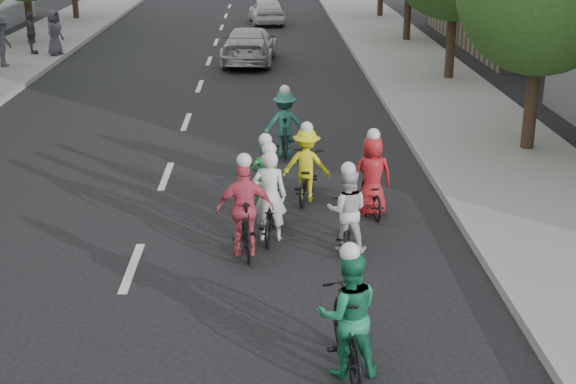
{
  "coord_description": "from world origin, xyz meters",
  "views": [
    {
      "loc": [
        2.3,
        -12.47,
        5.7
      ],
      "look_at": [
        2.68,
        0.96,
        1.0
      ],
      "focal_mm": 50.0,
      "sensor_mm": 36.0,
      "label": 1
    }
  ],
  "objects_px": {
    "cyclist_4": "(371,184)",
    "cyclist_5": "(266,187)",
    "follow_car_trail": "(266,10)",
    "cyclist_7": "(285,129)",
    "cyclist_2": "(306,171)",
    "cyclist_6": "(347,218)",
    "spectator_1": "(31,33)",
    "spectator_0": "(3,41)",
    "cyclist_0": "(270,208)",
    "cyclist_3": "(245,217)",
    "follow_car_lead": "(249,45)",
    "spectator_2": "(54,33)",
    "cyclist_1": "(347,323)"
  },
  "relations": [
    {
      "from": "cyclist_0",
      "to": "spectator_0",
      "type": "xyz_separation_m",
      "value": [
        -9.96,
        16.98,
        0.5
      ]
    },
    {
      "from": "cyclist_4",
      "to": "cyclist_6",
      "type": "bearing_deg",
      "value": 63.25
    },
    {
      "from": "cyclist_2",
      "to": "spectator_0",
      "type": "height_order",
      "value": "spectator_0"
    },
    {
      "from": "cyclist_0",
      "to": "cyclist_3",
      "type": "bearing_deg",
      "value": 63.68
    },
    {
      "from": "follow_car_trail",
      "to": "cyclist_6",
      "type": "bearing_deg",
      "value": 86.51
    },
    {
      "from": "cyclist_0",
      "to": "cyclist_6",
      "type": "distance_m",
      "value": 1.47
    },
    {
      "from": "follow_car_lead",
      "to": "spectator_1",
      "type": "bearing_deg",
      "value": -6.26
    },
    {
      "from": "cyclist_4",
      "to": "cyclist_1",
      "type": "bearing_deg",
      "value": 73.29
    },
    {
      "from": "cyclist_3",
      "to": "follow_car_trail",
      "type": "xyz_separation_m",
      "value": [
        0.44,
        30.87,
        0.03
      ]
    },
    {
      "from": "follow_car_lead",
      "to": "spectator_0",
      "type": "bearing_deg",
      "value": 11.48
    },
    {
      "from": "cyclist_6",
      "to": "spectator_1",
      "type": "relative_size",
      "value": 0.97
    },
    {
      "from": "cyclist_3",
      "to": "cyclist_4",
      "type": "xyz_separation_m",
      "value": [
        2.45,
        1.95,
        -0.07
      ]
    },
    {
      "from": "cyclist_7",
      "to": "follow_car_trail",
      "type": "height_order",
      "value": "cyclist_7"
    },
    {
      "from": "cyclist_2",
      "to": "follow_car_lead",
      "type": "distance_m",
      "value": 16.18
    },
    {
      "from": "cyclist_2",
      "to": "cyclist_5",
      "type": "bearing_deg",
      "value": 59.33
    },
    {
      "from": "cyclist_4",
      "to": "cyclist_5",
      "type": "relative_size",
      "value": 0.99
    },
    {
      "from": "cyclist_5",
      "to": "spectator_2",
      "type": "bearing_deg",
      "value": -73.98
    },
    {
      "from": "cyclist_4",
      "to": "cyclist_5",
      "type": "bearing_deg",
      "value": -3.61
    },
    {
      "from": "cyclist_3",
      "to": "spectator_1",
      "type": "bearing_deg",
      "value": -71.3
    },
    {
      "from": "cyclist_2",
      "to": "follow_car_lead",
      "type": "xyz_separation_m",
      "value": [
        -1.47,
        16.11,
        0.1
      ]
    },
    {
      "from": "cyclist_0",
      "to": "cyclist_3",
      "type": "distance_m",
      "value": 0.82
    },
    {
      "from": "spectator_0",
      "to": "spectator_1",
      "type": "height_order",
      "value": "spectator_0"
    },
    {
      "from": "cyclist_4",
      "to": "follow_car_trail",
      "type": "xyz_separation_m",
      "value": [
        -2.01,
        28.92,
        0.1
      ]
    },
    {
      "from": "cyclist_7",
      "to": "cyclist_4",
      "type": "bearing_deg",
      "value": 112.1
    },
    {
      "from": "cyclist_4",
      "to": "follow_car_lead",
      "type": "relative_size",
      "value": 0.36
    },
    {
      "from": "cyclist_6",
      "to": "cyclist_7",
      "type": "bearing_deg",
      "value": -74.09
    },
    {
      "from": "cyclist_4",
      "to": "follow_car_lead",
      "type": "distance_m",
      "value": 17.18
    },
    {
      "from": "cyclist_5",
      "to": "follow_car_lead",
      "type": "distance_m",
      "value": 17.08
    },
    {
      "from": "cyclist_2",
      "to": "cyclist_4",
      "type": "bearing_deg",
      "value": 156.15
    },
    {
      "from": "cyclist_2",
      "to": "spectator_2",
      "type": "xyz_separation_m",
      "value": [
        -9.42,
        17.33,
        0.45
      ]
    },
    {
      "from": "cyclist_2",
      "to": "cyclist_4",
      "type": "relative_size",
      "value": 1.06
    },
    {
      "from": "cyclist_4",
      "to": "follow_car_trail",
      "type": "height_order",
      "value": "cyclist_4"
    },
    {
      "from": "cyclist_2",
      "to": "cyclist_6",
      "type": "bearing_deg",
      "value": 113.06
    },
    {
      "from": "cyclist_0",
      "to": "follow_car_trail",
      "type": "xyz_separation_m",
      "value": [
        0.01,
        30.17,
        0.12
      ]
    },
    {
      "from": "cyclist_1",
      "to": "follow_car_lead",
      "type": "xyz_separation_m",
      "value": [
        -1.68,
        22.78,
        0.02
      ]
    },
    {
      "from": "follow_car_trail",
      "to": "cyclist_2",
      "type": "bearing_deg",
      "value": 85.55
    },
    {
      "from": "cyclist_3",
      "to": "follow_car_trail",
      "type": "height_order",
      "value": "cyclist_3"
    },
    {
      "from": "cyclist_3",
      "to": "follow_car_lead",
      "type": "xyz_separation_m",
      "value": [
        -0.27,
        18.91,
        0.03
      ]
    },
    {
      "from": "spectator_1",
      "to": "spectator_2",
      "type": "relative_size",
      "value": 0.92
    },
    {
      "from": "spectator_2",
      "to": "cyclist_1",
      "type": "bearing_deg",
      "value": -141.39
    },
    {
      "from": "cyclist_5",
      "to": "follow_car_lead",
      "type": "bearing_deg",
      "value": -97.0
    },
    {
      "from": "cyclist_2",
      "to": "cyclist_7",
      "type": "bearing_deg",
      "value": -72.71
    },
    {
      "from": "cyclist_5",
      "to": "cyclist_7",
      "type": "xyz_separation_m",
      "value": [
        0.47,
        4.14,
        0.08
      ]
    },
    {
      "from": "cyclist_5",
      "to": "cyclist_7",
      "type": "bearing_deg",
      "value": -105.6
    },
    {
      "from": "cyclist_7",
      "to": "cyclist_1",
      "type": "bearing_deg",
      "value": 93.5
    },
    {
      "from": "cyclist_4",
      "to": "spectator_0",
      "type": "distance_m",
      "value": 19.79
    },
    {
      "from": "cyclist_0",
      "to": "follow_car_lead",
      "type": "xyz_separation_m",
      "value": [
        -0.7,
        18.22,
        0.12
      ]
    },
    {
      "from": "cyclist_2",
      "to": "cyclist_6",
      "type": "distance_m",
      "value": 2.72
    },
    {
      "from": "cyclist_0",
      "to": "follow_car_trail",
      "type": "relative_size",
      "value": 0.44
    },
    {
      "from": "cyclist_1",
      "to": "cyclist_7",
      "type": "height_order",
      "value": "cyclist_1"
    }
  ]
}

